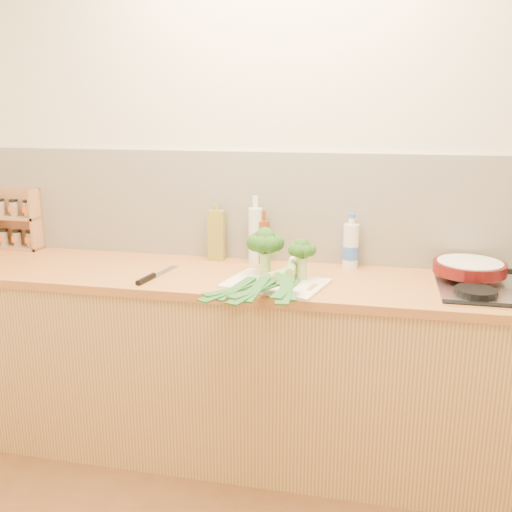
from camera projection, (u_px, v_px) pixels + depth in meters
The scene contains 16 objects.
room_shell at pixel (282, 208), 2.81m from camera, with size 3.50×3.50×3.50m.
counter at pixel (270, 367), 2.71m from camera, with size 3.20×0.62×0.90m.
gas_hob at pixel (509, 288), 2.38m from camera, with size 0.58×0.50×0.04m.
chopping_board at pixel (275, 283), 2.48m from camera, with size 0.42×0.31×0.01m, color silver.
broccoli_left at pixel (265, 243), 2.56m from camera, with size 0.17×0.17×0.22m.
broccoli_right at pixel (302, 251), 2.50m from camera, with size 0.12×0.13×0.18m.
leek_front at pixel (266, 278), 2.45m from camera, with size 0.34×0.60×0.04m.
leek_mid at pixel (276, 278), 2.39m from camera, with size 0.22×0.61×0.04m.
leek_back at pixel (289, 275), 2.37m from camera, with size 0.12×0.62×0.04m.
chefs_knife at pixel (151, 277), 2.56m from camera, with size 0.08×0.34×0.02m.
skillet at pixel (470, 267), 2.51m from camera, with size 0.46×0.31×0.05m.
spice_rack at pixel (17, 223), 3.09m from camera, with size 0.27×0.11×0.33m.
oil_tin at pixel (217, 235), 2.85m from camera, with size 0.08×0.05×0.28m.
glass_bottle at pixel (255, 234), 2.81m from camera, with size 0.07×0.07×0.33m.
amber_bottle at pixel (263, 241), 2.81m from camera, with size 0.06×0.06×0.26m.
water_bottle at pixel (351, 247), 2.72m from camera, with size 0.08×0.08×0.24m.
Camera 1 is at (0.46, -1.25, 1.65)m, focal length 40.00 mm.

